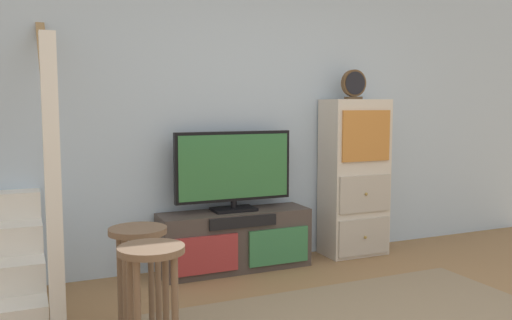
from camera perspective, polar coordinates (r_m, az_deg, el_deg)
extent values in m
cube|color=#A8BCD1|center=(4.76, -0.10, 5.50)|extent=(6.40, 0.12, 2.70)
cube|color=#423833|center=(4.55, -2.28, -8.53)|extent=(1.28, 0.36, 0.50)
cube|color=maroon|center=(4.28, -5.36, -10.03)|extent=(0.54, 0.02, 0.30)
cube|color=#337042|center=(4.52, 2.45, -9.17)|extent=(0.54, 0.02, 0.30)
cube|color=black|center=(4.33, -1.36, -6.62)|extent=(0.57, 0.02, 0.09)
cube|color=black|center=(4.51, -2.38, -5.25)|extent=(0.36, 0.22, 0.02)
cylinder|color=black|center=(4.50, -2.39, -4.73)|extent=(0.05, 0.05, 0.06)
cube|color=black|center=(4.46, -2.40, -0.67)|extent=(1.01, 0.05, 0.58)
cube|color=#2D6B38|center=(4.43, -2.27, -0.71)|extent=(0.96, 0.01, 0.53)
cube|color=beige|center=(5.02, 10.39, -1.84)|extent=(0.58, 0.34, 1.43)
cube|color=#ADA497|center=(4.97, 11.45, -8.03)|extent=(0.53, 0.02, 0.33)
sphere|color=olive|center=(4.95, 11.57, -8.07)|extent=(0.03, 0.03, 0.03)
cube|color=#ADA497|center=(4.89, 11.54, -3.55)|extent=(0.53, 0.02, 0.33)
sphere|color=olive|center=(4.88, 11.66, -3.58)|extent=(0.03, 0.03, 0.03)
cube|color=#BC7533|center=(4.83, 11.67, 2.54)|extent=(0.49, 0.02, 0.45)
cube|color=#4C3823|center=(4.94, 10.33, 6.51)|extent=(0.14, 0.08, 0.02)
cylinder|color=brown|center=(4.94, 10.35, 8.05)|extent=(0.24, 0.04, 0.24)
cylinder|color=black|center=(4.92, 10.53, 8.06)|extent=(0.21, 0.01, 0.21)
cube|color=silver|center=(3.35, -20.79, -2.79)|extent=(0.09, 0.09, 1.80)
cube|color=#9E7547|center=(3.97, -21.71, 10.06)|extent=(0.06, 1.33, 0.99)
cylinder|color=brown|center=(2.83, -8.60, -16.26)|extent=(0.04, 0.04, 0.64)
cylinder|color=brown|center=(2.96, -13.21, -15.31)|extent=(0.04, 0.04, 0.64)
cylinder|color=brown|center=(3.00, -9.57, -14.97)|extent=(0.04, 0.04, 0.64)
cylinder|color=brown|center=(2.79, -11.10, -9.33)|extent=(0.34, 0.34, 0.03)
cylinder|color=brown|center=(3.22, -13.69, -13.61)|extent=(0.04, 0.04, 0.63)
cylinder|color=brown|center=(3.26, -10.36, -13.33)|extent=(0.04, 0.04, 0.63)
cylinder|color=brown|center=(3.40, -14.26, -12.60)|extent=(0.04, 0.04, 0.63)
cylinder|color=brown|center=(3.43, -11.10, -12.34)|extent=(0.04, 0.04, 0.63)
cylinder|color=brown|center=(3.23, -12.48, -7.36)|extent=(0.34, 0.34, 0.03)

